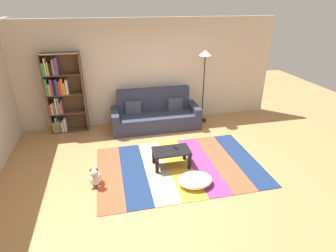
% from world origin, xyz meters
% --- Properties ---
extents(ground_plane, '(14.00, 14.00, 0.00)m').
position_xyz_m(ground_plane, '(0.00, 0.00, 0.00)').
color(ground_plane, '#B27F4C').
extents(back_wall, '(6.80, 0.10, 2.70)m').
position_xyz_m(back_wall, '(0.00, 2.55, 1.35)').
color(back_wall, beige).
rests_on(back_wall, ground_plane).
extents(rug, '(3.26, 2.17, 0.01)m').
position_xyz_m(rug, '(0.14, 0.03, 0.01)').
color(rug, '#C64C2D').
rests_on(rug, ground_plane).
extents(couch, '(2.26, 0.80, 1.00)m').
position_xyz_m(couch, '(0.02, 2.02, 0.34)').
color(couch, '#2D3347').
rests_on(couch, ground_plane).
extents(bookshelf, '(0.90, 0.28, 1.97)m').
position_xyz_m(bookshelf, '(-2.26, 2.31, 0.99)').
color(bookshelf, brown).
rests_on(bookshelf, ground_plane).
extents(coffee_table, '(0.74, 0.45, 0.36)m').
position_xyz_m(coffee_table, '(-0.01, 0.10, 0.30)').
color(coffee_table, black).
rests_on(coffee_table, rug).
extents(pouf, '(0.64, 0.52, 0.19)m').
position_xyz_m(pouf, '(0.27, -0.60, 0.10)').
color(pouf, white).
rests_on(pouf, rug).
extents(dog, '(0.22, 0.35, 0.40)m').
position_xyz_m(dog, '(-1.51, -0.20, 0.16)').
color(dog, beige).
rests_on(dog, ground_plane).
extents(standing_lamp, '(0.32, 0.32, 1.94)m').
position_xyz_m(standing_lamp, '(1.36, 2.13, 1.62)').
color(standing_lamp, black).
rests_on(standing_lamp, ground_plane).
extents(tv_remote, '(0.08, 0.16, 0.02)m').
position_xyz_m(tv_remote, '(0.09, 0.16, 0.38)').
color(tv_remote, black).
rests_on(tv_remote, coffee_table).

